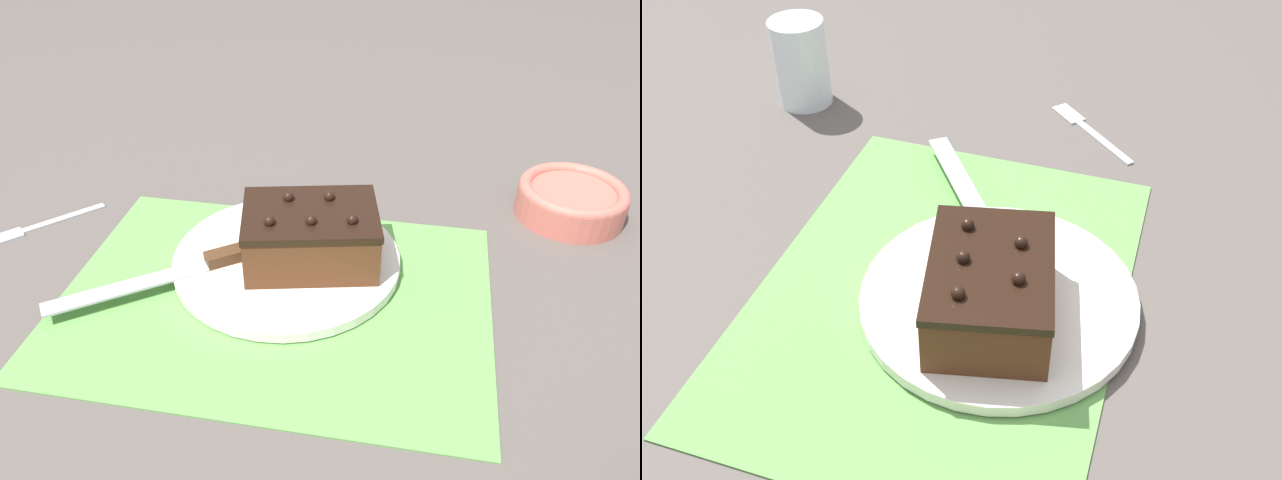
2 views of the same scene
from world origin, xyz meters
TOP-DOWN VIEW (x-y plane):
  - ground_plane at (0.00, 0.00)m, footprint 3.00×3.00m
  - placemat_woven at (0.00, 0.00)m, footprint 0.46×0.34m
  - cake_plate at (0.00, -0.06)m, footprint 0.26×0.26m
  - chocolate_cake at (-0.03, -0.06)m, footprint 0.17×0.14m
  - serving_knife at (0.09, -0.02)m, footprint 0.22×0.17m
  - drinking_glass at (0.28, 0.29)m, footprint 0.07×0.07m
  - dessert_fork at (0.33, -0.08)m, footprint 0.11×0.12m

SIDE VIEW (x-z plane):
  - ground_plane at x=0.00m, z-range 0.00..0.00m
  - placemat_woven at x=0.00m, z-range 0.00..0.00m
  - dessert_fork at x=0.33m, z-range 0.00..0.01m
  - cake_plate at x=0.00m, z-range 0.00..0.02m
  - serving_knife at x=0.09m, z-range 0.01..0.03m
  - chocolate_cake at x=-0.03m, z-range 0.01..0.09m
  - drinking_glass at x=0.28m, z-range 0.00..0.11m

